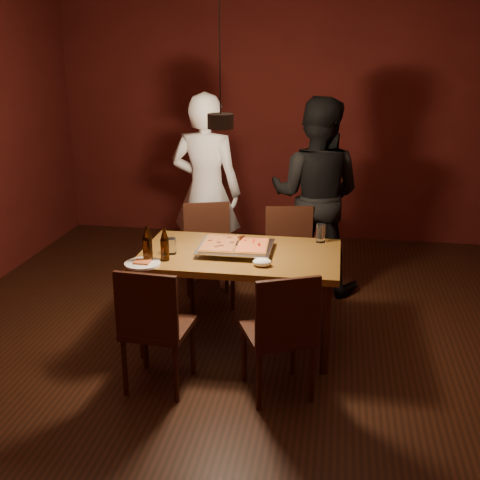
% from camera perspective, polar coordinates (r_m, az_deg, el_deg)
% --- Properties ---
extents(room_shell, '(6.00, 6.00, 6.00)m').
position_cam_1_polar(room_shell, '(4.24, -1.82, 6.50)').
color(room_shell, '#34180E').
rests_on(room_shell, ground).
extents(dining_table, '(1.50, 0.90, 0.75)m').
position_cam_1_polar(dining_table, '(4.57, -0.00, -2.07)').
color(dining_table, brown).
rests_on(dining_table, floor).
extents(chair_far_left, '(0.53, 0.53, 0.49)m').
position_cam_1_polar(chair_far_left, '(5.41, -3.02, -0.39)').
color(chair_far_left, '#38190F').
rests_on(chair_far_left, floor).
extents(chair_far_right, '(0.50, 0.50, 0.49)m').
position_cam_1_polar(chair_far_right, '(5.30, 4.75, -0.84)').
color(chair_far_right, '#38190F').
rests_on(chair_far_right, floor).
extents(chair_near_left, '(0.45, 0.45, 0.49)m').
position_cam_1_polar(chair_near_left, '(4.02, -8.24, -7.41)').
color(chair_near_left, '#38190F').
rests_on(chair_near_left, floor).
extents(chair_near_right, '(0.55, 0.55, 0.49)m').
position_cam_1_polar(chair_near_right, '(3.91, 4.01, -8.01)').
color(chair_near_right, '#38190F').
rests_on(chair_near_right, floor).
extents(pizza_tray, '(0.58, 0.49, 0.05)m').
position_cam_1_polar(pizza_tray, '(4.56, -0.42, -0.85)').
color(pizza_tray, silver).
rests_on(pizza_tray, dining_table).
extents(pizza_meat, '(0.27, 0.42, 0.02)m').
position_cam_1_polar(pizza_meat, '(4.57, -1.90, -0.33)').
color(pizza_meat, maroon).
rests_on(pizza_meat, pizza_tray).
extents(pizza_cheese, '(0.25, 0.38, 0.02)m').
position_cam_1_polar(pizza_cheese, '(4.52, 1.17, -0.53)').
color(pizza_cheese, gold).
rests_on(pizza_cheese, pizza_tray).
extents(spatula, '(0.13, 0.25, 0.04)m').
position_cam_1_polar(spatula, '(4.56, -0.40, -0.31)').
color(spatula, silver).
rests_on(spatula, pizza_tray).
extents(beer_bottle_a, '(0.07, 0.07, 0.27)m').
position_cam_1_polar(beer_bottle_a, '(4.37, -8.77, -0.40)').
color(beer_bottle_a, black).
rests_on(beer_bottle_a, dining_table).
extents(beer_bottle_b, '(0.06, 0.06, 0.24)m').
position_cam_1_polar(beer_bottle_b, '(4.38, -7.16, -0.43)').
color(beer_bottle_b, black).
rests_on(beer_bottle_b, dining_table).
extents(water_glass_left, '(0.08, 0.08, 0.12)m').
position_cam_1_polar(water_glass_left, '(4.53, -6.54, -0.58)').
color(water_glass_left, silver).
rests_on(water_glass_left, dining_table).
extents(water_glass_right, '(0.07, 0.07, 0.15)m').
position_cam_1_polar(water_glass_right, '(4.81, 7.65, 0.65)').
color(water_glass_right, silver).
rests_on(water_glass_right, dining_table).
extents(plate_slice, '(0.26, 0.26, 0.03)m').
position_cam_1_polar(plate_slice, '(4.35, -9.24, -2.21)').
color(plate_slice, white).
rests_on(plate_slice, dining_table).
extents(napkin, '(0.14, 0.10, 0.06)m').
position_cam_1_polar(napkin, '(4.27, 2.11, -2.12)').
color(napkin, white).
rests_on(napkin, dining_table).
extents(diner_white, '(0.72, 0.52, 1.85)m').
position_cam_1_polar(diner_white, '(5.69, -3.22, 4.58)').
color(diner_white, silver).
rests_on(diner_white, floor).
extents(diner_dark, '(1.00, 0.84, 1.82)m').
position_cam_1_polar(diner_dark, '(5.64, 7.18, 4.18)').
color(diner_dark, black).
rests_on(diner_dark, floor).
extents(pendant_lamp, '(0.18, 0.18, 1.10)m').
position_cam_1_polar(pendant_lamp, '(4.19, -1.87, 11.33)').
color(pendant_lamp, black).
rests_on(pendant_lamp, ceiling).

